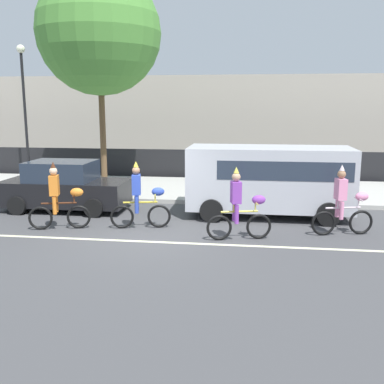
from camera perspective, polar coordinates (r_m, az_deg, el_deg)
name	(u,v)px	position (r m, az deg, el deg)	size (l,w,h in m)	color
ground_plane	(145,236)	(12.17, -6.00, -5.57)	(80.00, 80.00, 0.00)	#424244
road_centre_line	(140,241)	(11.70, -6.58, -6.23)	(36.00, 0.14, 0.01)	beige
sidewalk_curb	(183,189)	(18.36, -1.20, 0.39)	(60.00, 5.00, 0.15)	#ADAAA3
fence_line	(192,165)	(21.09, 0.02, 3.50)	(40.00, 0.08, 1.40)	black
building_backdrop	(165,119)	(29.90, -3.40, 9.24)	(28.00, 8.00, 5.09)	#B2A899
parade_cyclist_orange	(59,200)	(13.10, -16.51, -0.98)	(1.68, 0.61, 1.92)	black
parade_cyclist_cobalt	(141,199)	(12.75, -6.53, -0.91)	(1.70, 0.56, 1.92)	black
parade_cyclist_purple	(240,208)	(11.64, 6.11, -2.05)	(1.68, 0.60, 1.92)	black
parade_cyclist_pink	(344,204)	(12.67, 18.72, -1.51)	(1.69, 0.58, 1.92)	black
parked_van_silver	(271,176)	(14.20, 10.05, 2.01)	(5.00, 2.22, 2.18)	silver
parked_car_black	(65,187)	(15.48, -15.87, 0.62)	(4.10, 1.92, 1.64)	black
street_lamp_post	(24,93)	(21.49, -20.59, 11.74)	(0.36, 0.36, 5.86)	black
street_tree_near_lamp	(99,33)	(18.74, -11.72, 19.20)	(4.81, 4.81, 8.46)	brown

